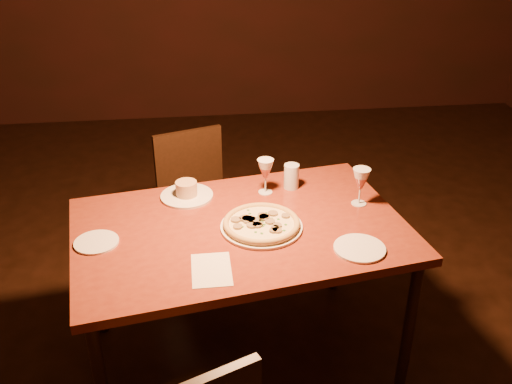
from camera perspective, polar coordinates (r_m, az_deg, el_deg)
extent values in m
cube|color=maroon|center=(2.40, -1.58, -3.84)|extent=(1.50, 1.09, 0.04)
cylinder|color=black|center=(2.87, -15.83, -7.88)|extent=(0.05, 0.05, 0.70)
cylinder|color=black|center=(2.55, 15.03, -13.05)|extent=(0.05, 0.05, 0.70)
cylinder|color=black|center=(3.09, 8.04, -4.23)|extent=(0.05, 0.05, 0.70)
cube|color=black|center=(3.17, -5.44, -1.58)|extent=(0.50, 0.50, 0.04)
cube|color=black|center=(3.23, -6.73, 3.04)|extent=(0.38, 0.15, 0.37)
cylinder|color=black|center=(3.12, -6.97, -7.00)|extent=(0.03, 0.03, 0.40)
cylinder|color=black|center=(3.38, -8.74, -4.15)|extent=(0.03, 0.03, 0.40)
cylinder|color=black|center=(3.21, -1.60, -5.65)|extent=(0.03, 0.03, 0.40)
cylinder|color=black|center=(3.46, -3.73, -2.99)|extent=(0.03, 0.03, 0.40)
cylinder|color=white|center=(2.37, 0.55, -3.49)|extent=(0.34, 0.34, 0.01)
cylinder|color=beige|center=(2.37, 0.55, -3.24)|extent=(0.31, 0.31, 0.01)
torus|color=#DAB05F|center=(2.36, 0.55, -3.11)|extent=(0.32, 0.32, 0.02)
cylinder|color=white|center=(2.63, -6.93, -0.38)|extent=(0.24, 0.24, 0.01)
cylinder|color=tan|center=(2.61, -6.98, 0.36)|extent=(0.10, 0.10, 0.07)
cylinder|color=silver|center=(2.67, 3.56, 1.57)|extent=(0.07, 0.07, 0.12)
cylinder|color=white|center=(2.37, -15.67, -4.86)|extent=(0.18, 0.18, 0.01)
cylinder|color=white|center=(2.28, 10.32, -5.57)|extent=(0.20, 0.20, 0.01)
cube|color=silver|center=(2.14, -4.48, -7.75)|extent=(0.15, 0.21, 0.00)
sphere|color=#F08743|center=(2.07, -1.92, 18.17)|extent=(0.12, 0.12, 0.12)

